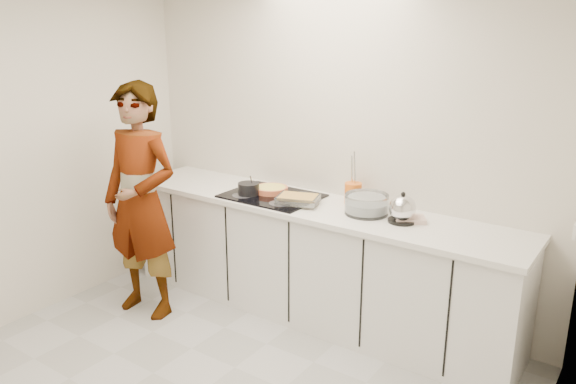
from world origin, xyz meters
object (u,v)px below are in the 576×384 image
Objects in this scene: mixing_bowl at (367,205)px; saucepan at (249,189)px; hob at (272,196)px; kettle at (402,209)px; tart_dish at (271,189)px; utensil_crock at (353,193)px; baking_dish at (298,199)px; cook at (141,202)px.

saucepan is at bearing -171.53° from mixing_bowl.
kettle reaches higher than hob.
hob is at bearing -49.12° from tart_dish.
mixing_bowl is at bearing 3.43° from hob.
saucepan reaches higher than utensil_crock.
baking_dish is at bearing -140.66° from utensil_crock.
saucepan reaches higher than baking_dish.
saucepan is 0.82m from utensil_crock.
saucepan is 0.44m from baking_dish.
baking_dish is at bearing 24.02° from cook.
saucepan is 0.51× the size of baking_dish.
kettle is at bearing -1.70° from tart_dish.
hob is 4.00× the size of saucepan.
kettle is (0.80, 0.08, 0.04)m from baking_dish.
tart_dish is 1.34× the size of kettle.
baking_dish is at bearing 4.89° from saucepan.
kettle is 0.13× the size of cook.
saucepan is 1.12× the size of utensil_crock.
hob is at bearing 31.05° from saucepan.
cook is (-0.58, -0.59, -0.06)m from saucepan.
hob is at bearing 168.69° from baking_dish.
saucepan is at bearing -123.84° from tart_dish.
saucepan reaches higher than tart_dish.
tart_dish is 1.80× the size of saucepan.
kettle reaches higher than mixing_bowl.
tart_dish is 0.68m from utensil_crock.
cook is at bearing -146.63° from utensil_crock.
cook is at bearing -148.69° from baking_dish.
baking_dish is (0.28, -0.06, 0.04)m from hob.
kettle is at bearing 5.63° from saucepan.
kettle is 1.50× the size of utensil_crock.
hob is at bearing -178.55° from kettle.
hob is 2.99× the size of kettle.
baking_dish reaches higher than tart_dish.
saucepan is 1.24m from kettle.
saucepan is 0.10× the size of cook.
hob is 2.02× the size of baking_dish.
tart_dish is (-0.05, 0.06, 0.03)m from hob.
mixing_bowl is at bearing 175.82° from kettle.
cook is at bearing -134.87° from saucepan.
hob is 0.64m from utensil_crock.
tart_dish is 2.01× the size of utensil_crock.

